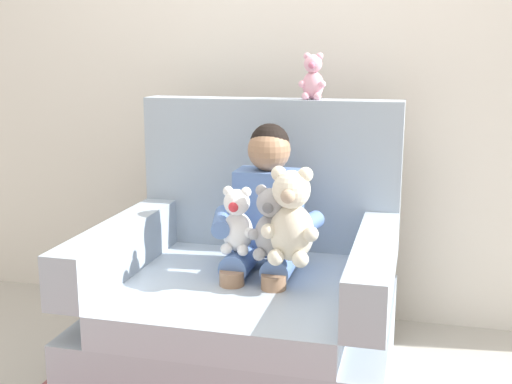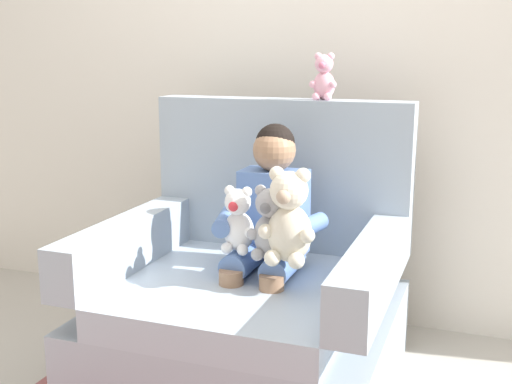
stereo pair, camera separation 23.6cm
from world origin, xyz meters
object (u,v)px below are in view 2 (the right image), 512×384
plush_cream (289,219)px  plush_white (238,221)px  plush_grey (270,225)px  armchair (252,299)px  seated_child (269,219)px  plush_pink_on_backrest (324,78)px

plush_cream → plush_white: size_ratio=1.38×
plush_cream → plush_white: plush_cream is taller
plush_grey → plush_white: size_ratio=1.08×
armchair → plush_cream: size_ratio=3.21×
seated_child → plush_grey: 0.18m
armchair → plush_cream: 0.46m
seated_child → plush_white: 0.15m
armchair → plush_grey: size_ratio=4.11×
armchair → plush_cream: (0.20, -0.16, 0.39)m
plush_grey → plush_white: (-0.14, 0.04, -0.01)m
seated_child → plush_pink_on_backrest: 0.65m
armchair → seated_child: size_ratio=1.37×
plush_grey → seated_child: bearing=95.9°
plush_white → armchair: bearing=62.4°
plush_pink_on_backrest → plush_cream: bearing=-82.8°
armchair → plush_white: 0.36m
armchair → plush_pink_on_backrest: (0.18, 0.38, 0.86)m
plush_grey → plush_pink_on_backrest: bearing=68.2°
seated_child → plush_grey: size_ratio=3.00×
seated_child → plush_cream: size_ratio=2.34×
plush_white → plush_pink_on_backrest: plush_pink_on_backrest is taller
seated_child → plush_grey: (0.06, -0.16, 0.03)m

